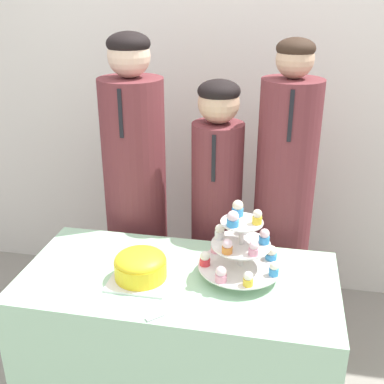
{
  "coord_description": "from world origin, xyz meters",
  "views": [
    {
      "loc": [
        0.37,
        -1.29,
        1.79
      ],
      "look_at": [
        0.05,
        0.34,
        1.08
      ],
      "focal_mm": 45.0,
      "sensor_mm": 36.0,
      "label": 1
    }
  ],
  "objects_px": {
    "cupcake_stand": "(240,247)",
    "student_1": "(216,223)",
    "student_0": "(136,204)",
    "student_2": "(282,217)",
    "cake_knife": "(165,314)",
    "round_cake": "(140,266)"
  },
  "relations": [
    {
      "from": "cake_knife",
      "to": "student_1",
      "type": "distance_m",
      "value": 0.8
    },
    {
      "from": "cake_knife",
      "to": "student_2",
      "type": "xyz_separation_m",
      "value": [
        0.39,
        0.79,
        0.03
      ]
    },
    {
      "from": "round_cake",
      "to": "student_1",
      "type": "distance_m",
      "value": 0.64
    },
    {
      "from": "student_1",
      "to": "student_2",
      "type": "bearing_deg",
      "value": 0.0
    },
    {
      "from": "cake_knife",
      "to": "student_2",
      "type": "bearing_deg",
      "value": 19.89
    },
    {
      "from": "cake_knife",
      "to": "student_1",
      "type": "xyz_separation_m",
      "value": [
        0.07,
        0.79,
        -0.03
      ]
    },
    {
      "from": "cupcake_stand",
      "to": "student_1",
      "type": "bearing_deg",
      "value": 108.73
    },
    {
      "from": "round_cake",
      "to": "student_1",
      "type": "relative_size",
      "value": 0.17
    },
    {
      "from": "student_1",
      "to": "student_0",
      "type": "bearing_deg",
      "value": 180.0
    },
    {
      "from": "student_0",
      "to": "student_1",
      "type": "height_order",
      "value": "student_0"
    },
    {
      "from": "student_0",
      "to": "student_1",
      "type": "xyz_separation_m",
      "value": [
        0.41,
        -0.0,
        -0.07
      ]
    },
    {
      "from": "cake_knife",
      "to": "student_0",
      "type": "relative_size",
      "value": 0.11
    },
    {
      "from": "round_cake",
      "to": "student_0",
      "type": "distance_m",
      "value": 0.63
    },
    {
      "from": "student_0",
      "to": "student_2",
      "type": "bearing_deg",
      "value": -0.0
    },
    {
      "from": "student_2",
      "to": "student_1",
      "type": "bearing_deg",
      "value": -180.0
    },
    {
      "from": "cupcake_stand",
      "to": "student_1",
      "type": "height_order",
      "value": "student_1"
    },
    {
      "from": "cake_knife",
      "to": "student_0",
      "type": "xyz_separation_m",
      "value": [
        -0.35,
        0.79,
        0.04
      ]
    },
    {
      "from": "cake_knife",
      "to": "student_0",
      "type": "height_order",
      "value": "student_0"
    },
    {
      "from": "cake_knife",
      "to": "student_2",
      "type": "relative_size",
      "value": 0.11
    },
    {
      "from": "cake_knife",
      "to": "student_0",
      "type": "distance_m",
      "value": 0.87
    },
    {
      "from": "cake_knife",
      "to": "cupcake_stand",
      "type": "distance_m",
      "value": 0.4
    },
    {
      "from": "cake_knife",
      "to": "student_1",
      "type": "height_order",
      "value": "student_1"
    }
  ]
}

